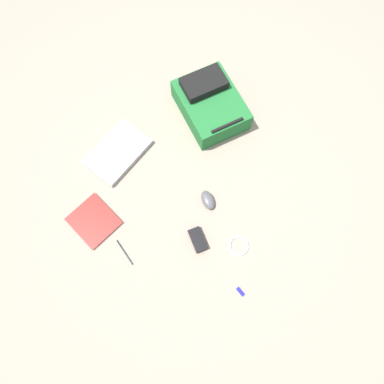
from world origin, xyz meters
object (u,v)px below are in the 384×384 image
Objects in this scene: backpack at (210,103)px; power_brick at (198,240)px; laptop at (118,152)px; computer_mouse at (208,200)px; pen_black at (125,252)px; usb_stick at (241,292)px; book_comic at (94,221)px; cable_coil at (239,246)px.

backpack is 0.76m from power_brick.
laptop is 0.57m from computer_mouse.
computer_mouse is (-0.20, 0.53, 0.00)m from laptop.
backpack reaches higher than pen_black.
usb_stick is (0.00, 0.33, -0.01)m from power_brick.
pen_black and usb_stick have the same top height.
laptop is 3.14× the size of power_brick.
computer_mouse is (-0.52, 0.30, 0.01)m from book_comic.
cable_coil is at bearing 132.11° from power_brick.
book_comic is at bearing -10.44° from computer_mouse.
laptop reaches higher than pen_black.
laptop is at bearing -87.92° from power_brick.
book_comic reaches higher than pen_black.
book_comic is at bearing -83.33° from pen_black.
usb_stick is at bearing 50.18° from cable_coil.
computer_mouse is at bearing -144.59° from power_brick.
usb_stick is at bearing 91.24° from laptop.
book_comic is 1.63× the size of pen_black.
book_comic is (0.33, 0.23, -0.01)m from laptop.
backpack is 4.46× the size of cable_coil.
computer_mouse is at bearing -111.53° from usb_stick.
backpack is at bearing -120.12° from cable_coil.
pen_black is (0.46, -0.34, -0.00)m from cable_coil.
laptop is 8.07× the size of usb_stick.
computer_mouse is 0.72× the size of pen_black.
pen_black is (0.50, -0.06, -0.02)m from computer_mouse.
computer_mouse is (0.36, 0.41, -0.05)m from backpack.
book_comic is 0.23m from pen_black.
computer_mouse reaches higher than book_comic.
cable_coil is 0.58m from pen_black.
pen_black is at bearing 57.26° from laptop.
power_brick is (0.18, 0.12, -0.00)m from computer_mouse.
laptop reaches higher than book_comic.
book_comic is at bearing 7.15° from backpack.
usb_stick is (0.54, 0.86, -0.07)m from backpack.
power_brick is at bearing -90.46° from usb_stick.
pen_black is at bearing 11.66° from computer_mouse.
book_comic is 2.36× the size of cable_coil.
pen_black is 0.61m from usb_stick.
laptop is 0.40m from book_comic.
book_comic is at bearing -65.13° from usb_stick.
power_brick is (0.14, -0.16, 0.01)m from cable_coil.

